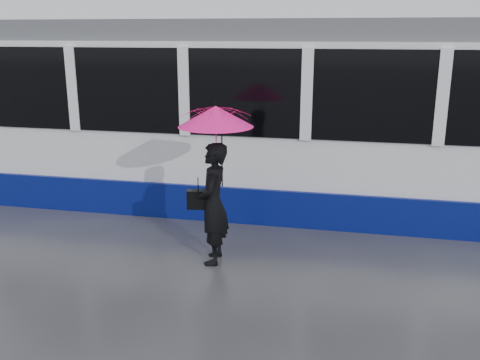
# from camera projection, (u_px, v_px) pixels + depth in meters

# --- Properties ---
(ground) EXTENTS (90.00, 90.00, 0.00)m
(ground) POSITION_uv_depth(u_px,v_px,m) (202.00, 250.00, 7.99)
(ground) COLOR #2E2E33
(ground) RESTS_ON ground
(rails) EXTENTS (34.00, 1.51, 0.02)m
(rails) POSITION_uv_depth(u_px,v_px,m) (238.00, 200.00, 10.34)
(rails) COLOR #3F3D38
(rails) RESTS_ON ground
(tram) EXTENTS (26.00, 2.56, 3.35)m
(tram) POSITION_uv_depth(u_px,v_px,m) (131.00, 112.00, 10.34)
(tram) COLOR white
(tram) RESTS_ON ground
(woman) EXTENTS (0.49, 0.68, 1.71)m
(woman) POSITION_uv_depth(u_px,v_px,m) (213.00, 204.00, 7.38)
(woman) COLOR black
(woman) RESTS_ON ground
(umbrella) EXTENTS (1.14, 1.14, 1.16)m
(umbrella) POSITION_uv_depth(u_px,v_px,m) (216.00, 131.00, 7.09)
(umbrella) COLOR #FF159D
(umbrella) RESTS_ON ground
(handbag) EXTENTS (0.32, 0.17, 0.45)m
(handbag) POSITION_uv_depth(u_px,v_px,m) (198.00, 199.00, 7.43)
(handbag) COLOR black
(handbag) RESTS_ON ground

